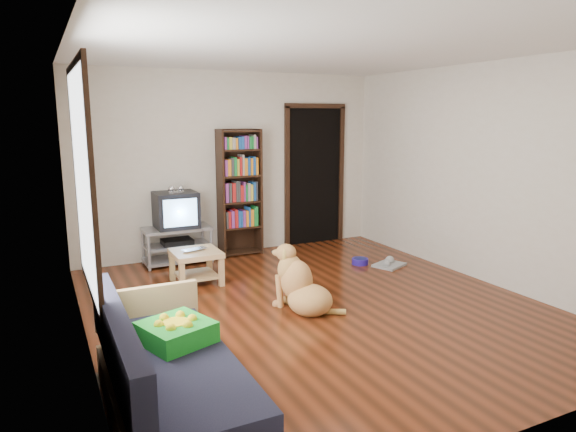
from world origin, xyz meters
name	(u,v)px	position (x,y,z in m)	size (l,w,h in m)	color
ground	(315,306)	(0.00, 0.00, 0.00)	(5.00, 5.00, 0.00)	#5A230F
ceiling	(318,50)	(0.00, 0.00, 2.60)	(5.00, 5.00, 0.00)	white
wall_back	(232,164)	(0.00, 2.50, 1.30)	(4.50, 4.50, 0.00)	beige
wall_front	(528,233)	(0.00, -2.50, 1.30)	(4.50, 4.50, 0.00)	beige
wall_left	(77,199)	(-2.25, 0.00, 1.30)	(5.00, 5.00, 0.00)	beige
wall_right	(481,173)	(2.25, 0.00, 1.30)	(5.00, 5.00, 0.00)	beige
green_cushion	(176,332)	(-1.75, -1.14, 0.49)	(0.43, 0.43, 0.14)	green
laptop	(196,250)	(-0.91, 1.26, 0.41)	(0.30, 0.19, 0.02)	#B5B4B8
dog_bowl	(360,261)	(1.31, 1.11, 0.04)	(0.22, 0.22, 0.08)	#241489
grey_rag	(389,265)	(1.61, 0.86, 0.01)	(0.40, 0.32, 0.03)	gray
window	(83,182)	(-2.23, -0.50, 1.50)	(0.03, 1.46, 1.70)	white
doorway	(315,172)	(1.35, 2.48, 1.12)	(1.03, 0.05, 2.19)	black
tv_stand	(177,244)	(-0.90, 2.25, 0.27)	(0.90, 0.45, 0.50)	#99999E
crt_tv	(175,209)	(-0.90, 2.27, 0.74)	(0.55, 0.52, 0.58)	black
bookshelf	(239,186)	(0.05, 2.34, 1.00)	(0.60, 0.30, 1.80)	black
sofa	(168,382)	(-1.87, -1.38, 0.26)	(0.80, 1.80, 0.80)	tan
coffee_table	(196,261)	(-0.91, 1.29, 0.28)	(0.55, 0.55, 0.40)	tan
dog	(301,286)	(-0.20, -0.03, 0.26)	(0.61, 0.78, 0.70)	tan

